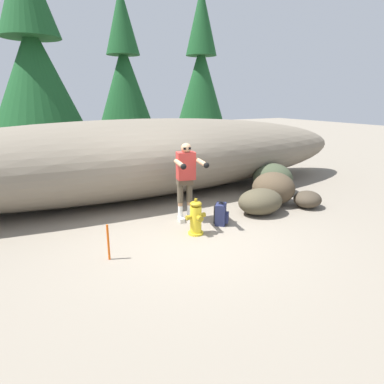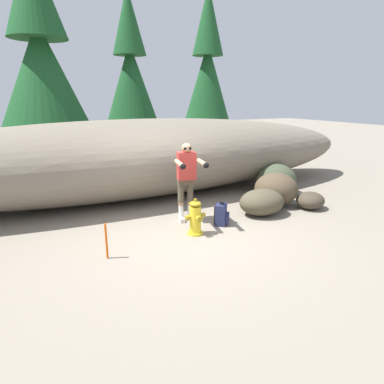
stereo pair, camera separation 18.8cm
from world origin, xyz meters
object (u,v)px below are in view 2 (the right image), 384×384
object	(u,v)px
fire_hydrant	(195,218)
utility_worker	(186,173)
spare_backpack	(221,215)
boulder_large	(276,179)
boulder_mid	(262,202)
boulder_outlier	(310,200)
boulder_small	(276,189)
survey_stake	(106,241)

from	to	relation	value
fire_hydrant	utility_worker	bearing A→B (deg)	78.05
fire_hydrant	utility_worker	xyz separation A→B (m)	(0.15, 0.69, 0.73)
spare_backpack	boulder_large	size ratio (longest dim) A/B	0.42
spare_backpack	boulder_mid	distance (m)	1.13
utility_worker	boulder_outlier	size ratio (longest dim) A/B	2.44
utility_worker	boulder_outlier	xyz separation A→B (m)	(2.97, -0.54, -0.85)
boulder_mid	boulder_small	world-z (taller)	boulder_small
boulder_outlier	survey_stake	xyz separation A→B (m)	(-4.86, -0.40, 0.10)
utility_worker	boulder_small	xyz separation A→B (m)	(2.43, 0.06, -0.65)
fire_hydrant	survey_stake	distance (m)	1.76
utility_worker	spare_backpack	size ratio (longest dim) A/B	3.53
utility_worker	boulder_mid	world-z (taller)	utility_worker
utility_worker	spare_backpack	distance (m)	1.12
boulder_small	boulder_outlier	bearing A→B (deg)	-47.58
fire_hydrant	boulder_mid	xyz separation A→B (m)	(1.82, 0.32, -0.03)
utility_worker	boulder_small	size ratio (longest dim) A/B	1.61
fire_hydrant	boulder_mid	world-z (taller)	fire_hydrant
fire_hydrant	survey_stake	size ratio (longest dim) A/B	1.18
boulder_small	boulder_outlier	size ratio (longest dim) A/B	1.51
boulder_large	boulder_outlier	size ratio (longest dim) A/B	1.64
spare_backpack	boulder_small	bearing A→B (deg)	56.36
fire_hydrant	survey_stake	bearing A→B (deg)	-171.81
spare_backpack	boulder_small	distance (m)	1.96
boulder_large	boulder_outlier	bearing A→B (deg)	-95.79
boulder_mid	survey_stake	world-z (taller)	survey_stake
fire_hydrant	spare_backpack	xyz separation A→B (m)	(0.70, 0.20, -0.11)
boulder_large	spare_backpack	bearing A→B (deg)	-152.14
spare_backpack	boulder_mid	xyz separation A→B (m)	(1.12, 0.12, 0.07)
fire_hydrant	boulder_outlier	world-z (taller)	fire_hydrant
utility_worker	survey_stake	bearing A→B (deg)	-51.41
spare_backpack	boulder_outlier	distance (m)	2.41
survey_stake	spare_backpack	bearing A→B (deg)	10.47
spare_backpack	boulder_small	size ratio (longest dim) A/B	0.46
fire_hydrant	utility_worker	size ratio (longest dim) A/B	0.43
utility_worker	boulder_mid	distance (m)	1.88
survey_stake	boulder_small	bearing A→B (deg)	13.02
boulder_small	survey_stake	bearing A→B (deg)	-166.98
boulder_mid	boulder_small	bearing A→B (deg)	29.65
boulder_mid	survey_stake	bearing A→B (deg)	-170.93
boulder_small	boulder_large	bearing A→B (deg)	49.62
fire_hydrant	spare_backpack	distance (m)	0.74
boulder_mid	boulder_small	size ratio (longest dim) A/B	1.02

